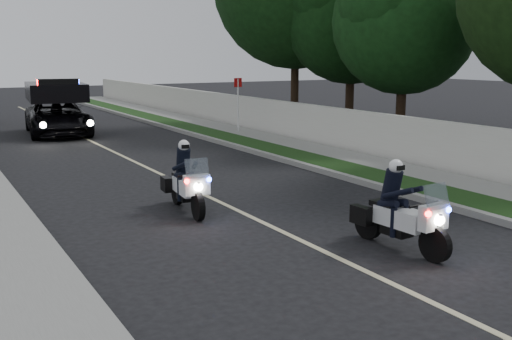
# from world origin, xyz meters

# --- Properties ---
(ground) EXTENTS (120.00, 120.00, 0.00)m
(ground) POSITION_xyz_m (0.00, 0.00, 0.00)
(ground) COLOR black
(ground) RESTS_ON ground
(curb_right) EXTENTS (0.20, 60.00, 0.15)m
(curb_right) POSITION_xyz_m (4.10, 10.00, 0.07)
(curb_right) COLOR gray
(curb_right) RESTS_ON ground
(grass_verge) EXTENTS (1.20, 60.00, 0.16)m
(grass_verge) POSITION_xyz_m (4.80, 10.00, 0.08)
(grass_verge) COLOR #193814
(grass_verge) RESTS_ON ground
(sidewalk_right) EXTENTS (1.40, 60.00, 0.16)m
(sidewalk_right) POSITION_xyz_m (6.10, 10.00, 0.08)
(sidewalk_right) COLOR gray
(sidewalk_right) RESTS_ON ground
(property_wall) EXTENTS (0.22, 60.00, 1.50)m
(property_wall) POSITION_xyz_m (7.10, 10.00, 0.75)
(property_wall) COLOR beige
(property_wall) RESTS_ON ground
(curb_left) EXTENTS (0.20, 60.00, 0.15)m
(curb_left) POSITION_xyz_m (-4.10, 10.00, 0.07)
(curb_left) COLOR gray
(curb_left) RESTS_ON ground
(lane_marking) EXTENTS (0.12, 50.00, 0.01)m
(lane_marking) POSITION_xyz_m (0.00, 10.00, 0.00)
(lane_marking) COLOR #BFB78C
(lane_marking) RESTS_ON ground
(police_moto_left) EXTENTS (0.83, 1.90, 1.56)m
(police_moto_left) POSITION_xyz_m (-0.99, 4.98, 0.00)
(police_moto_left) COLOR white
(police_moto_left) RESTS_ON ground
(police_moto_right) EXTENTS (0.79, 1.92, 1.59)m
(police_moto_right) POSITION_xyz_m (1.20, 0.76, 0.00)
(police_moto_right) COLOR silver
(police_moto_right) RESTS_ON ground
(police_suv) EXTENTS (2.97, 5.49, 2.56)m
(police_suv) POSITION_xyz_m (-0.67, 19.49, 0.00)
(police_suv) COLOR black
(police_suv) RESTS_ON ground
(sign_post) EXTENTS (0.42, 0.42, 2.46)m
(sign_post) POSITION_xyz_m (6.00, 15.76, 0.00)
(sign_post) COLOR #A50B12
(sign_post) RESTS_ON ground
(tree_right_b) EXTENTS (6.35, 6.35, 8.77)m
(tree_right_b) POSITION_xyz_m (9.83, 10.05, 0.00)
(tree_right_b) COLOR #153E14
(tree_right_b) RESTS_ON ground
(tree_right_c) EXTENTS (7.71, 7.71, 9.78)m
(tree_right_c) POSITION_xyz_m (10.30, 13.70, 0.00)
(tree_right_c) COLOR #113410
(tree_right_c) RESTS_ON ground
(tree_right_d) EXTENTS (9.31, 9.31, 12.46)m
(tree_right_d) POSITION_xyz_m (9.35, 16.53, 0.00)
(tree_right_d) COLOR #143A13
(tree_right_d) RESTS_ON ground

